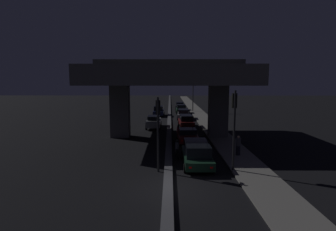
# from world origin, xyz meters

# --- Properties ---
(ground_plane) EXTENTS (200.00, 200.00, 0.00)m
(ground_plane) POSITION_xyz_m (0.00, 0.00, 0.00)
(ground_plane) COLOR black
(median_divider) EXTENTS (0.54, 126.00, 0.24)m
(median_divider) POSITION_xyz_m (0.00, 35.00, 0.12)
(median_divider) COLOR #4C4C51
(median_divider) RESTS_ON ground_plane
(sidewalk_right) EXTENTS (2.65, 126.00, 0.13)m
(sidewalk_right) POSITION_xyz_m (5.50, 28.00, 0.07)
(sidewalk_right) COLOR slate
(sidewalk_right) RESTS_ON ground_plane
(elevated_overpass) EXTENTS (15.91, 13.59, 8.25)m
(elevated_overpass) POSITION_xyz_m (0.00, 13.94, 6.21)
(elevated_overpass) COLOR #5B5956
(elevated_overpass) RESTS_ON ground_plane
(traffic_light_left_of_median) EXTENTS (0.30, 0.49, 4.94)m
(traffic_light_left_of_median) POSITION_xyz_m (-0.67, 2.93, 3.37)
(traffic_light_left_of_median) COLOR black
(traffic_light_left_of_median) RESTS_ON ground_plane
(traffic_light_right_of_median) EXTENTS (0.30, 0.49, 5.38)m
(traffic_light_right_of_median) POSITION_xyz_m (4.27, 2.93, 3.66)
(traffic_light_right_of_median) COLOR black
(traffic_light_right_of_median) RESTS_ON ground_plane
(street_lamp) EXTENTS (2.68, 0.32, 8.32)m
(street_lamp) POSITION_xyz_m (4.28, 38.06, 4.94)
(street_lamp) COLOR #2D2D30
(street_lamp) RESTS_ON ground_plane
(car_dark_green_lead) EXTENTS (2.07, 4.74, 1.64)m
(car_dark_green_lead) POSITION_xyz_m (2.02, 4.25, 0.88)
(car_dark_green_lead) COLOR black
(car_dark_green_lead) RESTS_ON ground_plane
(car_dark_red_second) EXTENTS (2.06, 4.03, 1.40)m
(car_dark_red_second) POSITION_xyz_m (1.82, 11.21, 0.71)
(car_dark_red_second) COLOR #591414
(car_dark_red_second) RESTS_ON ground_plane
(car_dark_red_third) EXTENTS (2.08, 4.48, 1.60)m
(car_dark_red_third) POSITION_xyz_m (2.22, 20.08, 0.84)
(car_dark_red_third) COLOR #591414
(car_dark_red_third) RESTS_ON ground_plane
(car_silver_fourth) EXTENTS (2.10, 4.75, 1.57)m
(car_silver_fourth) POSITION_xyz_m (2.24, 27.73, 0.83)
(car_silver_fourth) COLOR gray
(car_silver_fourth) RESTS_ON ground_plane
(car_dark_green_fifth) EXTENTS (2.06, 4.35, 1.65)m
(car_dark_green_fifth) POSITION_xyz_m (2.22, 35.39, 0.85)
(car_dark_green_fifth) COLOR black
(car_dark_green_fifth) RESTS_ON ground_plane
(car_black_sixth) EXTENTS (1.82, 4.14, 1.69)m
(car_black_sixth) POSITION_xyz_m (2.15, 40.89, 0.88)
(car_black_sixth) COLOR black
(car_black_sixth) RESTS_ON ground_plane
(car_silver_lead_oncoming) EXTENTS (1.88, 4.63, 1.54)m
(car_silver_lead_oncoming) POSITION_xyz_m (-1.99, 19.62, 0.80)
(car_silver_lead_oncoming) COLOR gray
(car_silver_lead_oncoming) RESTS_ON ground_plane
(car_dark_blue_second_oncoming) EXTENTS (1.94, 4.29, 1.75)m
(car_dark_blue_second_oncoming) POSITION_xyz_m (-1.86, 31.37, 0.89)
(car_dark_blue_second_oncoming) COLOR #141938
(car_dark_blue_second_oncoming) RESTS_ON ground_plane
(motorcycle_black_filtering_near) EXTENTS (0.34, 1.85, 1.44)m
(motorcycle_black_filtering_near) POSITION_xyz_m (0.68, 6.20, 0.62)
(motorcycle_black_filtering_near) COLOR black
(motorcycle_black_filtering_near) RESTS_ON ground_plane
(motorcycle_red_filtering_mid) EXTENTS (0.33, 1.88, 1.52)m
(motorcycle_red_filtering_mid) POSITION_xyz_m (0.97, 12.63, 0.64)
(motorcycle_red_filtering_mid) COLOR black
(motorcycle_red_filtering_mid) RESTS_ON ground_plane
(pedestrian_on_sidewalk) EXTENTS (0.39, 0.39, 1.57)m
(pedestrian_on_sidewalk) POSITION_xyz_m (5.53, 6.41, 0.91)
(pedestrian_on_sidewalk) COLOR black
(pedestrian_on_sidewalk) RESTS_ON sidewalk_right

